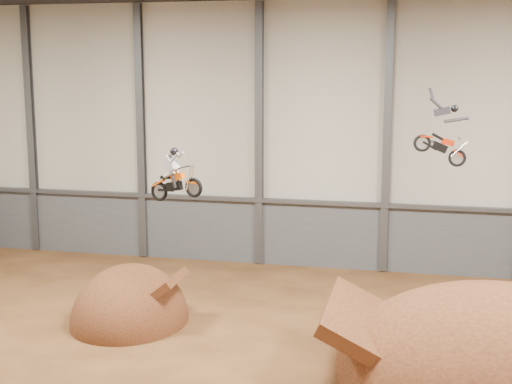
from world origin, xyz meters
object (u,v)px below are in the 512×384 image
at_px(takeoff_ramp, 130,321).
at_px(fmx_rider_a, 177,171).
at_px(landing_ramp, 497,380).
at_px(fmx_rider_b, 437,127).

bearing_deg(takeoff_ramp, fmx_rider_a, -26.94).
xyz_separation_m(landing_ramp, fmx_rider_b, (-2.32, 2.69, 8.45)).
height_order(takeoff_ramp, fmx_rider_a, fmx_rider_a).
distance_m(takeoff_ramp, fmx_rider_a, 7.37).
xyz_separation_m(landing_ramp, fmx_rider_a, (-11.88, 1.14, 6.72)).
height_order(landing_ramp, fmx_rider_b, fmx_rider_b).
xyz_separation_m(takeoff_ramp, fmx_rider_b, (12.27, 0.17, 8.45)).
xyz_separation_m(takeoff_ramp, fmx_rider_a, (2.70, -1.37, 6.72)).
bearing_deg(fmx_rider_b, fmx_rider_a, -174.13).
relative_size(takeoff_ramp, landing_ramp, 0.50).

